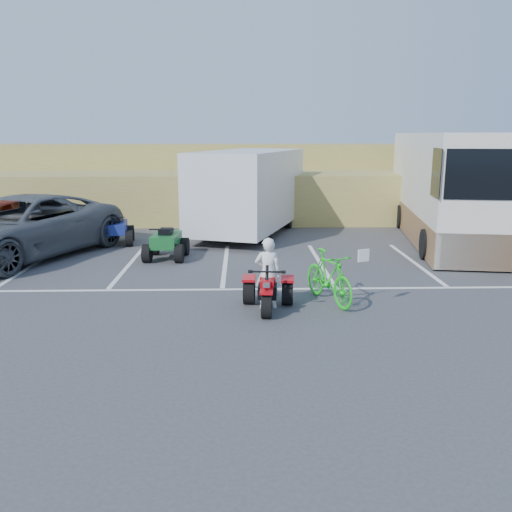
{
  "coord_description": "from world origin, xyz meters",
  "views": [
    {
      "loc": [
        0.45,
        -9.91,
        3.58
      ],
      "look_at": [
        0.77,
        1.55,
        1.0
      ],
      "focal_mm": 38.0,
      "sensor_mm": 36.0,
      "label": 1
    }
  ],
  "objects_px": {
    "green_dirt_bike": "(329,277)",
    "quad_atv_green": "(167,259)",
    "rider": "(268,273)",
    "rv_motorhome": "(446,194)",
    "red_trike_atv": "(267,310)",
    "grey_pickup": "(20,227)",
    "cargo_trailer": "(249,189)",
    "quad_atv_blue": "(116,244)"
  },
  "relations": [
    {
      "from": "rider",
      "to": "quad_atv_green",
      "type": "relative_size",
      "value": 0.98
    },
    {
      "from": "quad_atv_green",
      "to": "cargo_trailer",
      "type": "bearing_deg",
      "value": 61.72
    },
    {
      "from": "grey_pickup",
      "to": "cargo_trailer",
      "type": "height_order",
      "value": "cargo_trailer"
    },
    {
      "from": "grey_pickup",
      "to": "red_trike_atv",
      "type": "bearing_deg",
      "value": -11.76
    },
    {
      "from": "quad_atv_blue",
      "to": "rider",
      "type": "bearing_deg",
      "value": -64.16
    },
    {
      "from": "rider",
      "to": "grey_pickup",
      "type": "distance_m",
      "value": 8.6
    },
    {
      "from": "green_dirt_bike",
      "to": "rider",
      "type": "bearing_deg",
      "value": 172.91
    },
    {
      "from": "rider",
      "to": "green_dirt_bike",
      "type": "bearing_deg",
      "value": -160.91
    },
    {
      "from": "red_trike_atv",
      "to": "quad_atv_blue",
      "type": "xyz_separation_m",
      "value": [
        -4.72,
        7.13,
        0.0
      ]
    },
    {
      "from": "green_dirt_bike",
      "to": "cargo_trailer",
      "type": "bearing_deg",
      "value": 79.46
    },
    {
      "from": "quad_atv_blue",
      "to": "red_trike_atv",
      "type": "bearing_deg",
      "value": -64.8
    },
    {
      "from": "rider",
      "to": "quad_atv_green",
      "type": "xyz_separation_m",
      "value": [
        -2.75,
        4.7,
        -0.75
      ]
    },
    {
      "from": "rider",
      "to": "cargo_trailer",
      "type": "xyz_separation_m",
      "value": [
        -0.26,
        8.76,
        0.88
      ]
    },
    {
      "from": "rider",
      "to": "quad_atv_blue",
      "type": "xyz_separation_m",
      "value": [
        -4.74,
        6.98,
        -0.75
      ]
    },
    {
      "from": "red_trike_atv",
      "to": "grey_pickup",
      "type": "height_order",
      "value": "grey_pickup"
    },
    {
      "from": "cargo_trailer",
      "to": "rv_motorhome",
      "type": "bearing_deg",
      "value": 9.58
    },
    {
      "from": "rider",
      "to": "cargo_trailer",
      "type": "relative_size",
      "value": 0.22
    },
    {
      "from": "rider",
      "to": "rv_motorhome",
      "type": "xyz_separation_m",
      "value": [
        6.58,
        7.67,
        0.8
      ]
    },
    {
      "from": "rider",
      "to": "green_dirt_bike",
      "type": "xyz_separation_m",
      "value": [
        1.33,
        0.34,
        -0.18
      ]
    },
    {
      "from": "grey_pickup",
      "to": "quad_atv_green",
      "type": "xyz_separation_m",
      "value": [
        4.29,
        -0.23,
        -0.91
      ]
    },
    {
      "from": "rider",
      "to": "quad_atv_blue",
      "type": "distance_m",
      "value": 8.47
    },
    {
      "from": "green_dirt_bike",
      "to": "quad_atv_blue",
      "type": "relative_size",
      "value": 1.24
    },
    {
      "from": "rider",
      "to": "green_dirt_bike",
      "type": "relative_size",
      "value": 0.79
    },
    {
      "from": "green_dirt_bike",
      "to": "quad_atv_green",
      "type": "xyz_separation_m",
      "value": [
        -4.08,
        4.37,
        -0.57
      ]
    },
    {
      "from": "cargo_trailer",
      "to": "rv_motorhome",
      "type": "height_order",
      "value": "rv_motorhome"
    },
    {
      "from": "grey_pickup",
      "to": "green_dirt_bike",
      "type": "bearing_deg",
      "value": -4.65
    },
    {
      "from": "grey_pickup",
      "to": "cargo_trailer",
      "type": "xyz_separation_m",
      "value": [
        6.78,
        3.83,
        0.72
      ]
    },
    {
      "from": "green_dirt_bike",
      "to": "grey_pickup",
      "type": "xyz_separation_m",
      "value": [
        -8.37,
        4.6,
        0.34
      ]
    },
    {
      "from": "rider",
      "to": "grey_pickup",
      "type": "height_order",
      "value": "grey_pickup"
    },
    {
      "from": "green_dirt_bike",
      "to": "quad_atv_green",
      "type": "relative_size",
      "value": 1.24
    },
    {
      "from": "rider",
      "to": "quad_atv_blue",
      "type": "height_order",
      "value": "rider"
    },
    {
      "from": "quad_atv_blue",
      "to": "cargo_trailer",
      "type": "bearing_deg",
      "value": 13.4
    },
    {
      "from": "green_dirt_bike",
      "to": "quad_atv_blue",
      "type": "distance_m",
      "value": 9.02
    },
    {
      "from": "red_trike_atv",
      "to": "quad_atv_green",
      "type": "relative_size",
      "value": 0.95
    },
    {
      "from": "rv_motorhome",
      "to": "rider",
      "type": "bearing_deg",
      "value": -121.78
    },
    {
      "from": "cargo_trailer",
      "to": "quad_atv_green",
      "type": "relative_size",
      "value": 4.53
    },
    {
      "from": "rider",
      "to": "quad_atv_green",
      "type": "bearing_deg",
      "value": -54.73
    },
    {
      "from": "rv_motorhome",
      "to": "red_trike_atv",
      "type": "bearing_deg",
      "value": -121.29
    },
    {
      "from": "grey_pickup",
      "to": "quad_atv_blue",
      "type": "bearing_deg",
      "value": 65.72
    },
    {
      "from": "cargo_trailer",
      "to": "quad_atv_blue",
      "type": "xyz_separation_m",
      "value": [
        -4.48,
        -1.78,
        -1.63
      ]
    },
    {
      "from": "rv_motorhome",
      "to": "quad_atv_blue",
      "type": "height_order",
      "value": "rv_motorhome"
    },
    {
      "from": "red_trike_atv",
      "to": "green_dirt_bike",
      "type": "distance_m",
      "value": 1.54
    }
  ]
}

